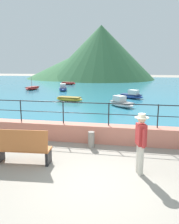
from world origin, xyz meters
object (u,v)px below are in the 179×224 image
object	(u,v)px
boat_0	(68,83)
boat_2	(121,103)
boat_6	(32,88)
person_walking	(141,141)
boat_3	(131,95)
boat_5	(63,88)
boat_4	(69,99)
bench_main	(22,147)
bollard	(91,140)

from	to	relation	value
boat_0	boat_2	xyz separation A→B (m)	(8.51, -16.15, 0.07)
boat_0	boat_6	size ratio (longest dim) A/B	1.00
person_walking	boat_6	xyz separation A→B (m)	(-11.88, 18.96, -0.72)
boat_3	boat_6	distance (m)	12.46
person_walking	boat_3	xyz separation A→B (m)	(-0.37, 14.19, -0.65)
boat_2	boat_6	distance (m)	14.02
boat_2	boat_5	bearing A→B (deg)	128.80
boat_0	boat_5	world-z (taller)	boat_5
boat_2	boat_4	distance (m)	4.56
boat_0	boat_3	size ratio (longest dim) A/B	0.99
boat_0	boat_3	xyz separation A→B (m)	(9.20, -12.01, 0.07)
boat_4	boat_2	bearing A→B (deg)	-20.28
boat_6	bench_main	bearing A→B (deg)	-66.32
boat_3	boat_5	size ratio (longest dim) A/B	1.00
boat_4	boat_6	size ratio (longest dim) A/B	0.99
boat_0	bollard	bearing A→B (deg)	-72.18
bench_main	boat_2	world-z (taller)	bench_main
bollard	boat_5	bearing A→B (deg)	110.53
boat_0	boat_6	xyz separation A→B (m)	(-2.31, -7.24, 0.00)
person_walking	boat_2	bearing A→B (deg)	95.99
boat_3	boat_5	bearing A→B (deg)	149.14
boat_3	boat_4	distance (m)	5.58
person_walking	boat_5	distance (m)	20.48
person_walking	boat_4	world-z (taller)	person_walking
boat_0	boat_4	size ratio (longest dim) A/B	1.01
boat_5	boat_6	distance (m)	3.79
bench_main	boat_3	distance (m)	14.57
boat_4	bollard	bearing A→B (deg)	-69.86
boat_2	boat_4	world-z (taller)	boat_2
bollard	boat_6	world-z (taller)	boat_6
person_walking	boat_0	world-z (taller)	person_walking
boat_5	boat_6	size ratio (longest dim) A/B	1.01
boat_4	boat_5	distance (m)	7.69
boat_0	boat_5	size ratio (longest dim) A/B	0.99
boat_5	bench_main	bearing A→B (deg)	-76.45
boat_2	boat_3	distance (m)	4.20
boat_4	boat_5	xyz separation A→B (m)	(-2.76, 7.17, 0.07)
bench_main	boat_2	distance (m)	10.39
person_walking	bollard	size ratio (longest dim) A/B	2.90
bench_main	bollard	xyz separation A→B (m)	(1.83, 1.81, -0.26)
boat_3	boat_6	world-z (taller)	boat_6
boat_3	bollard	bearing A→B (deg)	-96.19
boat_0	boat_6	bearing A→B (deg)	-107.71
bollard	boat_0	bearing A→B (deg)	107.82
boat_3	boat_4	world-z (taller)	boat_3
bollard	boat_6	bearing A→B (deg)	120.61
boat_2	boat_6	size ratio (longest dim) A/B	0.94
bollard	boat_0	xyz separation A→B (m)	(-7.85, 24.41, -0.05)
bench_main	boat_0	world-z (taller)	bench_main
bollard	boat_4	size ratio (longest dim) A/B	0.25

